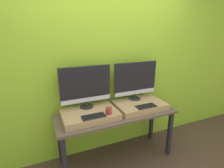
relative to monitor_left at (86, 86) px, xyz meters
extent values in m
cube|color=#9ED12D|center=(0.36, 0.19, 0.21)|extent=(8.00, 0.04, 2.60)
cube|color=brown|center=(0.36, -0.16, -0.39)|extent=(1.59, 0.55, 0.03)
cube|color=#232328|center=(-0.37, -0.37, -0.75)|extent=(0.05, 0.05, 0.68)
cube|color=#232328|center=(1.09, -0.37, -0.75)|extent=(0.05, 0.05, 0.68)
cube|color=#232328|center=(-0.37, 0.06, -0.75)|extent=(0.05, 0.05, 0.68)
cube|color=#232328|center=(1.09, 0.06, -0.75)|extent=(0.05, 0.05, 0.68)
cube|color=tan|center=(0.00, -0.13, -0.34)|extent=(0.68, 0.47, 0.08)
cylinder|color=#282828|center=(0.00, 0.00, -0.29)|extent=(0.18, 0.18, 0.01)
cylinder|color=#282828|center=(0.00, 0.00, -0.25)|extent=(0.04, 0.04, 0.07)
cube|color=#282828|center=(0.00, 0.00, 0.02)|extent=(0.66, 0.02, 0.47)
cube|color=black|center=(0.00, -0.01, 0.05)|extent=(0.63, 0.00, 0.38)
cube|color=silver|center=(0.00, -0.01, -0.19)|extent=(0.65, 0.00, 0.06)
cube|color=#2D2D2D|center=(0.00, -0.30, -0.29)|extent=(0.28, 0.13, 0.01)
cube|color=black|center=(0.00, -0.30, -0.28)|extent=(0.26, 0.12, 0.00)
cylinder|color=#9E332D|center=(0.19, -0.30, -0.25)|extent=(0.07, 0.07, 0.09)
cube|color=tan|center=(0.72, -0.13, -0.34)|extent=(0.68, 0.47, 0.08)
cylinder|color=#282828|center=(0.72, 0.00, -0.29)|extent=(0.18, 0.18, 0.01)
cylinder|color=#282828|center=(0.72, 0.00, -0.25)|extent=(0.04, 0.04, 0.07)
cube|color=#282828|center=(0.72, 0.00, 0.02)|extent=(0.66, 0.02, 0.47)
cube|color=black|center=(0.72, -0.01, 0.05)|extent=(0.63, 0.00, 0.38)
cube|color=silver|center=(0.72, -0.01, -0.19)|extent=(0.65, 0.00, 0.06)
cube|color=#2D2D2D|center=(0.72, -0.30, -0.29)|extent=(0.28, 0.13, 0.01)
cube|color=black|center=(0.72, -0.30, -0.28)|extent=(0.26, 0.12, 0.00)
camera|label=1|loc=(-0.52, -2.05, 0.66)|focal=28.00mm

